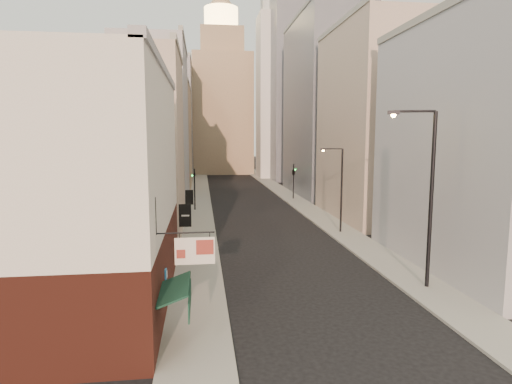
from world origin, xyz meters
name	(u,v)px	position (x,y,z in m)	size (l,w,h in m)	color
ground	(376,378)	(0.00, 0.00, 0.00)	(360.00, 360.00, 0.00)	black
sidewalk_left	(200,191)	(-6.50, 55.00, 0.07)	(3.00, 140.00, 0.15)	#99988A
sidewalk_right	(279,190)	(6.50, 55.00, 0.07)	(3.00, 140.00, 0.15)	#99988A
near_building_left	(109,189)	(-10.99, 9.00, 6.02)	(8.30, 23.04, 12.30)	#512118
left_bldg_beige	(136,145)	(-12.00, 26.00, 8.00)	(8.00, 12.00, 16.00)	tan
left_bldg_grey	(155,127)	(-12.00, 42.00, 10.00)	(8.00, 16.00, 20.00)	#A2A1A7
left_bldg_tan	(166,138)	(-12.00, 60.00, 8.50)	(8.00, 18.00, 17.00)	#967D60
left_bldg_wingrid	(173,122)	(-12.00, 80.00, 12.00)	(8.00, 20.00, 24.00)	gray
right_bldg_grey	(483,148)	(12.00, 12.00, 8.00)	(8.00, 16.00, 16.00)	#A2A1A7
right_bldg_beige	(374,125)	(12.00, 30.00, 10.00)	(8.00, 16.00, 20.00)	tan
right_bldg_wingrid	(322,108)	(12.00, 50.00, 13.00)	(8.00, 20.00, 26.00)	gray
highrise	(314,57)	(18.00, 78.00, 25.66)	(21.00, 23.00, 51.20)	gray
clock_tower	(222,100)	(-1.00, 92.00, 17.63)	(14.00, 14.00, 44.90)	#967D60
white_tower	(277,90)	(10.00, 78.00, 18.61)	(8.00, 8.00, 41.50)	silver
streetlamp_near	(427,189)	(6.34, 8.52, 5.80)	(2.62, 0.84, 10.16)	black
streetlamp_mid	(339,185)	(6.10, 23.07, 4.40)	(1.95, 0.78, 7.70)	black
traffic_light_left	(194,181)	(-7.03, 36.72, 3.60)	(0.61, 0.55, 5.00)	black
traffic_light_right	(294,172)	(6.53, 44.35, 3.94)	(0.78, 0.78, 5.00)	black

